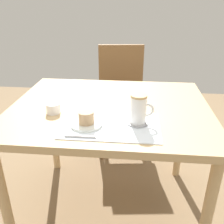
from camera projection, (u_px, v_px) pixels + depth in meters
ground_plane at (110, 207)px, 1.64m from camera, size 4.40×4.40×0.02m
dining_table at (110, 119)px, 1.36m from camera, size 1.05×0.86×0.72m
wooden_chair at (122, 93)px, 2.14m from camera, size 0.46×0.46×0.88m
placemat at (111, 125)px, 1.12m from camera, size 0.43×0.28×0.00m
pastry_plate at (87, 124)px, 1.11m from camera, size 0.14×0.14×0.01m
pastry at (86, 117)px, 1.10m from camera, size 0.07×0.07×0.05m
coffee_coaster at (138, 123)px, 1.13m from camera, size 0.10×0.10×0.00m
coffee_mug at (139, 109)px, 1.10m from camera, size 0.11×0.07×0.13m
teaspoon at (80, 137)px, 1.02m from camera, size 0.13×0.01×0.01m
sugar_bowl at (53, 108)px, 1.24m from camera, size 0.07×0.07×0.05m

